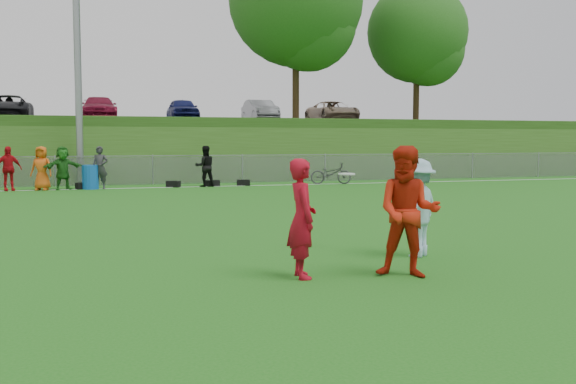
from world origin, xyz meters
name	(u,v)px	position (x,y,z in m)	size (l,w,h in m)	color
ground	(291,279)	(0.00, 0.00, 0.00)	(120.00, 120.00, 0.00)	#1A6515
sideline_far	(158,188)	(0.00, 18.00, 0.01)	(60.00, 0.10, 0.01)	white
fence	(153,170)	(0.00, 20.00, 0.65)	(58.00, 0.06, 1.30)	gray
light_pole	(77,28)	(-3.00, 20.80, 6.71)	(1.20, 0.40, 12.15)	gray
berm	(135,147)	(0.00, 31.00, 1.50)	(120.00, 18.00, 3.00)	#284D15
parking_lot	(132,122)	(0.00, 33.00, 3.05)	(120.00, 12.00, 0.10)	black
tree_green_near	(299,5)	(8.16, 24.42, 9.03)	(7.14, 7.14, 9.95)	black
tree_green_far	(420,37)	(16.16, 25.92, 7.96)	(5.88, 5.88, 8.19)	black
car_row	(113,109)	(-1.17, 32.00, 3.82)	(32.04, 5.18, 1.44)	silver
spectator_row	(87,168)	(-2.74, 18.00, 0.85)	(8.49, 1.01, 1.69)	red
gear_bags	(180,184)	(0.91, 18.10, 0.13)	(7.08, 0.56, 0.26)	black
player_red_left	(302,218)	(0.17, 0.03, 0.83)	(0.61, 0.40, 1.67)	#A90B1C
player_red_center	(408,212)	(1.59, -0.37, 0.92)	(0.89, 0.70, 1.84)	red
player_blue	(418,208)	(2.52, 1.04, 0.81)	(1.04, 0.60, 1.62)	#9AC4D5
frisbee	(347,174)	(1.65, 2.01, 1.33)	(0.30, 0.30, 0.03)	silver
recycling_bin	(90,177)	(-2.61, 18.02, 0.48)	(0.63, 0.63, 0.95)	blue
bicycle	(331,173)	(7.50, 17.93, 0.47)	(0.62, 1.79, 0.94)	#2F2F32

